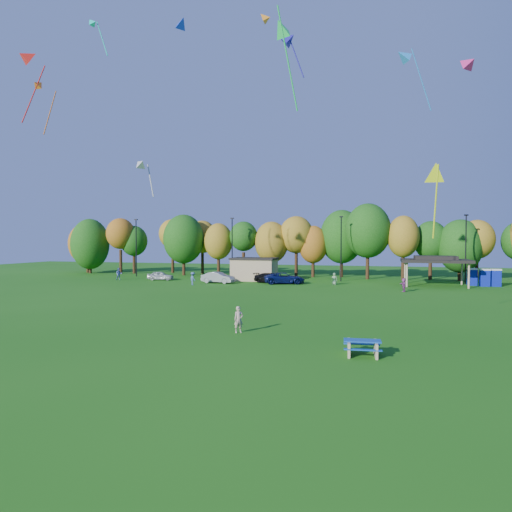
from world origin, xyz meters
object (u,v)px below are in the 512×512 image
(picnic_table, at_px, (362,347))
(car_c, at_px, (284,278))
(car_d, at_px, (270,278))
(porta_potties, at_px, (484,277))
(car_a, at_px, (161,276))
(kite_flyer, at_px, (239,320))
(car_b, at_px, (218,278))

(picnic_table, xyz_separation_m, car_c, (-11.51, 35.56, 0.29))
(picnic_table, relative_size, car_d, 0.42)
(porta_potties, relative_size, car_d, 0.82)
(car_a, distance_m, car_c, 18.38)
(porta_potties, xyz_separation_m, kite_flyer, (-20.85, -35.74, -0.27))
(porta_potties, bearing_deg, car_b, -170.98)
(porta_potties, bearing_deg, picnic_table, -108.49)
(kite_flyer, distance_m, car_d, 33.07)
(car_d, bearing_deg, picnic_table, -141.80)
(picnic_table, height_order, car_d, car_d)
(kite_flyer, height_order, car_d, kite_flyer)
(car_c, relative_size, car_d, 1.17)
(car_c, bearing_deg, porta_potties, -99.35)
(porta_potties, xyz_separation_m, car_c, (-24.71, -3.90, -0.35))
(car_a, relative_size, car_b, 0.83)
(porta_potties, distance_m, kite_flyer, 41.38)
(porta_potties, distance_m, car_a, 43.20)
(kite_flyer, height_order, car_b, kite_flyer)
(picnic_table, distance_m, car_c, 37.38)
(kite_flyer, relative_size, car_c, 0.31)
(car_a, bearing_deg, porta_potties, -96.38)
(car_b, relative_size, car_d, 0.99)
(car_c, bearing_deg, car_b, 80.82)
(picnic_table, xyz_separation_m, kite_flyer, (-7.65, 3.72, 0.37))
(porta_potties, bearing_deg, car_c, -171.03)
(picnic_table, bearing_deg, car_a, 124.56)
(car_b, bearing_deg, picnic_table, -143.10)
(kite_flyer, distance_m, car_c, 32.08)
(picnic_table, distance_m, car_d, 38.72)
(porta_potties, height_order, car_b, porta_potties)
(porta_potties, height_order, car_a, porta_potties)
(kite_flyer, bearing_deg, car_d, 61.10)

